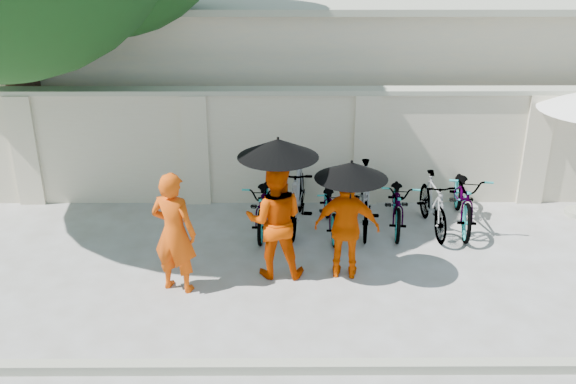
{
  "coord_description": "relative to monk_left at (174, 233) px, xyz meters",
  "views": [
    {
      "loc": [
        0.57,
        -7.63,
        4.73
      ],
      "look_at": [
        0.61,
        0.95,
        1.1
      ],
      "focal_mm": 40.0,
      "sensor_mm": 36.0,
      "label": 1
    }
  ],
  "objects": [
    {
      "name": "bike_0",
      "position": [
        1.15,
        1.89,
        -0.41
      ],
      "size": [
        0.67,
        1.75,
        0.91
      ],
      "primitive_type": "imported",
      "rotation": [
        0.0,
        0.0,
        -0.04
      ],
      "color": "gray",
      "rests_on": "ground"
    },
    {
      "name": "building_behind",
      "position": [
        2.93,
        6.9,
        0.73
      ],
      "size": [
        14.0,
        6.0,
        3.2
      ],
      "primitive_type": "cube",
      "color": "beige",
      "rests_on": "ground"
    },
    {
      "name": "bike_3",
      "position": [
        2.81,
        1.92,
        -0.32
      ],
      "size": [
        0.67,
        1.85,
        1.09
      ],
      "primitive_type": "imported",
      "rotation": [
        0.0,
        0.0,
        -0.09
      ],
      "color": "gray",
      "rests_on": "ground"
    },
    {
      "name": "monk_center",
      "position": [
        1.35,
        0.4,
        -0.01
      ],
      "size": [
        0.86,
        0.68,
        1.72
      ],
      "primitive_type": "imported",
      "rotation": [
        0.0,
        0.0,
        3.1
      ],
      "color": "#D33E00",
      "rests_on": "ground"
    },
    {
      "name": "bike_6",
      "position": [
        4.47,
        2.02,
        -0.36
      ],
      "size": [
        0.93,
        2.01,
        1.02
      ],
      "primitive_type": "imported",
      "rotation": [
        0.0,
        0.0,
        -0.14
      ],
      "color": "gray",
      "rests_on": "ground"
    },
    {
      "name": "bike_2",
      "position": [
        2.26,
        1.78,
        -0.44
      ],
      "size": [
        0.65,
        1.65,
        0.85
      ],
      "primitive_type": "imported",
      "rotation": [
        0.0,
        0.0,
        0.05
      ],
      "color": "gray",
      "rests_on": "ground"
    },
    {
      "name": "compound_wall",
      "position": [
        1.93,
        3.1,
        0.13
      ],
      "size": [
        20.0,
        0.3,
        2.0
      ],
      "primitive_type": "cube",
      "color": "beige",
      "rests_on": "ground"
    },
    {
      "name": "kerb",
      "position": [
        0.93,
        -1.8,
        -0.81
      ],
      "size": [
        40.0,
        0.16,
        0.12
      ],
      "primitive_type": "cube",
      "color": "#A2A48E",
      "rests_on": "ground"
    },
    {
      "name": "bike_1",
      "position": [
        1.7,
        2.0,
        -0.3
      ],
      "size": [
        0.76,
        1.95,
        1.14
      ],
      "primitive_type": "imported",
      "rotation": [
        0.0,
        0.0,
        -0.12
      ],
      "color": "gray",
      "rests_on": "ground"
    },
    {
      "name": "ground",
      "position": [
        0.93,
        -0.1,
        -0.87
      ],
      "size": [
        80.0,
        80.0,
        0.0
      ],
      "primitive_type": "plane",
      "color": "#AEAEAE"
    },
    {
      "name": "bike_5",
      "position": [
        3.92,
        1.83,
        -0.39
      ],
      "size": [
        0.53,
        1.6,
        0.95
      ],
      "primitive_type": "imported",
      "rotation": [
        0.0,
        0.0,
        0.05
      ],
      "color": "gray",
      "rests_on": "ground"
    },
    {
      "name": "monk_left",
      "position": [
        0.0,
        0.0,
        0.0
      ],
      "size": [
        0.73,
        0.6,
        1.73
      ],
      "primitive_type": "imported",
      "rotation": [
        0.0,
        0.0,
        2.82
      ],
      "color": "#DF4808",
      "rests_on": "ground"
    },
    {
      "name": "parasol_center",
      "position": [
        1.4,
        0.32,
        1.09
      ],
      "size": [
        1.1,
        1.1,
        1.11
      ],
      "color": "black",
      "rests_on": "ground"
    },
    {
      "name": "parasol_right",
      "position": [
        2.38,
        0.26,
        0.8
      ],
      "size": [
        1.0,
        1.0,
        0.9
      ],
      "color": "black",
      "rests_on": "ground"
    },
    {
      "name": "bike_4",
      "position": [
        3.37,
        1.93,
        -0.42
      ],
      "size": [
        0.81,
        1.77,
        0.9
      ],
      "primitive_type": "imported",
      "rotation": [
        0.0,
        0.0,
        -0.13
      ],
      "color": "gray",
      "rests_on": "ground"
    },
    {
      "name": "monk_right",
      "position": [
        2.36,
        0.34,
        -0.09
      ],
      "size": [
        0.96,
        0.51,
        1.56
      ],
      "primitive_type": "imported",
      "rotation": [
        0.0,
        0.0,
        2.99
      ],
      "color": "#E44E00",
      "rests_on": "ground"
    }
  ]
}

